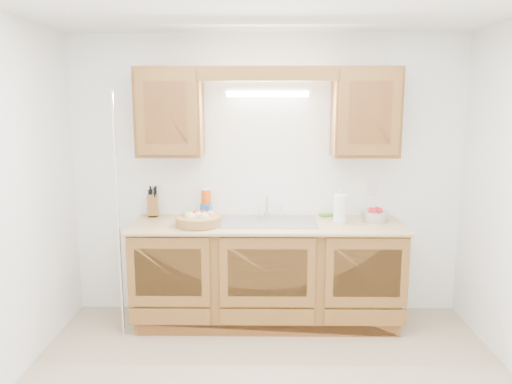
{
  "coord_description": "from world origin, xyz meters",
  "views": [
    {
      "loc": [
        -0.05,
        -2.95,
        1.91
      ],
      "look_at": [
        -0.09,
        0.85,
        1.23
      ],
      "focal_mm": 35.0,
      "sensor_mm": 36.0,
      "label": 1
    }
  ],
  "objects_px": {
    "knife_block": "(153,205)",
    "paper_towel": "(340,209)",
    "fruit_basket": "(198,219)",
    "apple_bowl": "(374,215)"
  },
  "relations": [
    {
      "from": "apple_bowl",
      "to": "paper_towel",
      "type": "bearing_deg",
      "value": -170.36
    },
    {
      "from": "knife_block",
      "to": "apple_bowl",
      "type": "bearing_deg",
      "value": -17.84
    },
    {
      "from": "knife_block",
      "to": "apple_bowl",
      "type": "height_order",
      "value": "knife_block"
    },
    {
      "from": "fruit_basket",
      "to": "paper_towel",
      "type": "distance_m",
      "value": 1.2
    },
    {
      "from": "paper_towel",
      "to": "apple_bowl",
      "type": "distance_m",
      "value": 0.32
    },
    {
      "from": "knife_block",
      "to": "fruit_basket",
      "type": "bearing_deg",
      "value": -50.19
    },
    {
      "from": "paper_towel",
      "to": "apple_bowl",
      "type": "bearing_deg",
      "value": 9.64
    },
    {
      "from": "knife_block",
      "to": "paper_towel",
      "type": "distance_m",
      "value": 1.67
    },
    {
      "from": "fruit_basket",
      "to": "apple_bowl",
      "type": "xyz_separation_m",
      "value": [
        1.5,
        0.17,
        0.0
      ]
    },
    {
      "from": "knife_block",
      "to": "apple_bowl",
      "type": "distance_m",
      "value": 1.96
    }
  ]
}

